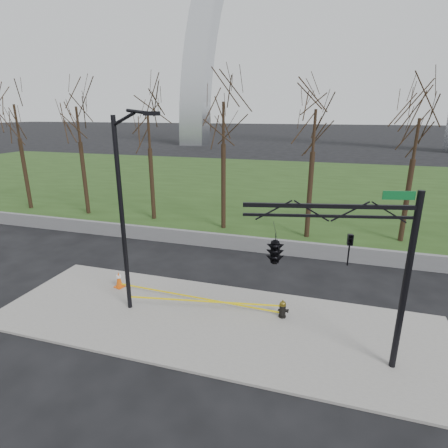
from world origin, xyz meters
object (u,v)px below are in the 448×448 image
(traffic_signal_mast, at_px, (301,249))
(fire_hydrant, at_px, (283,309))
(traffic_cone, at_px, (119,279))
(street_light, at_px, (125,204))

(traffic_signal_mast, bearing_deg, fire_hydrant, 92.61)
(traffic_cone, height_order, traffic_signal_mast, traffic_signal_mast)
(fire_hydrant, bearing_deg, traffic_cone, -178.52)
(traffic_cone, bearing_deg, street_light, -42.78)
(fire_hydrant, distance_m, traffic_cone, 7.83)
(fire_hydrant, relative_size, traffic_cone, 0.96)
(street_light, distance_m, traffic_signal_mast, 7.03)
(fire_hydrant, relative_size, street_light, 0.09)
(traffic_cone, bearing_deg, traffic_signal_mast, -19.14)
(fire_hydrant, relative_size, traffic_signal_mast, 0.13)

